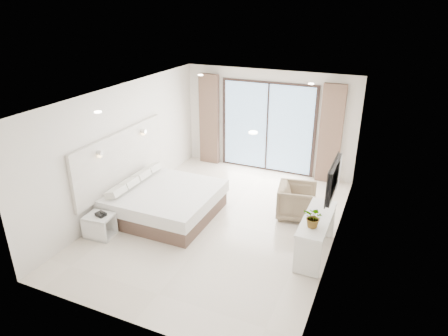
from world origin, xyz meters
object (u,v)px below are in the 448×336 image
(nightstand, at_px, (100,226))
(console_desk, at_px, (316,228))
(armchair, at_px, (297,200))
(bed, at_px, (164,201))

(nightstand, bearing_deg, console_desk, 10.74)
(nightstand, bearing_deg, armchair, 30.09)
(bed, relative_size, armchair, 2.67)
(nightstand, bearing_deg, bed, 56.53)
(bed, height_order, console_desk, console_desk)
(nightstand, relative_size, armchair, 0.68)
(bed, bearing_deg, nightstand, -118.77)
(bed, relative_size, console_desk, 1.43)
(nightstand, distance_m, armchair, 4.05)
(bed, height_order, nightstand, bed)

